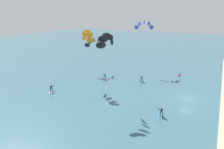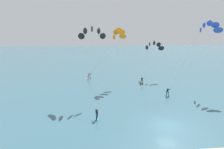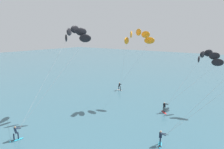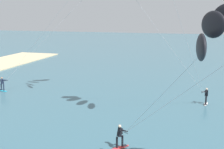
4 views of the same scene
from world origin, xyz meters
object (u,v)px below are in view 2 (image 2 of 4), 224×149
kitesurfer_far_out (208,29)px  kitesurfer_downwind (117,36)px  kitesurfer_nearshore (92,35)px  kitesurfer_mid_water (154,47)px

kitesurfer_far_out → kitesurfer_downwind: (-16.82, 6.59, -1.36)m
kitesurfer_nearshore → kitesurfer_far_out: kitesurfer_far_out is taller
kitesurfer_far_out → kitesurfer_downwind: 18.12m
kitesurfer_nearshore → kitesurfer_mid_water: size_ratio=1.37×
kitesurfer_downwind → kitesurfer_nearshore: bearing=-121.7°
kitesurfer_mid_water → kitesurfer_nearshore: bearing=-138.7°
kitesurfer_nearshore → kitesurfer_downwind: kitesurfer_nearshore is taller
kitesurfer_nearshore → kitesurfer_far_out: (22.30, 2.28, 1.01)m
kitesurfer_nearshore → kitesurfer_far_out: bearing=5.8°
kitesurfer_mid_water → kitesurfer_far_out: bearing=-57.3°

